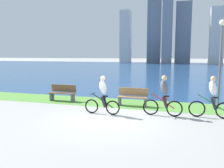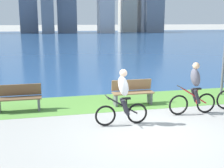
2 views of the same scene
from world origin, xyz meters
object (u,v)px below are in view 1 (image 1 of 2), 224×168
(bench_near_path, at_px, (63,93))
(bench_far_along_path, at_px, (133,97))
(cyclist_lead, at_px, (103,95))
(cyclist_distant_rear, at_px, (212,97))
(lamppost_tall, at_px, (221,52))
(cyclist_trailing, at_px, (164,96))

(bench_near_path, relative_size, bench_far_along_path, 1.00)
(cyclist_lead, xyz_separation_m, cyclist_distant_rear, (4.41, 0.71, 0.01))
(lamppost_tall, bearing_deg, cyclist_trailing, -139.02)
(cyclist_trailing, distance_m, lamppost_tall, 3.65)
(bench_far_along_path, bearing_deg, cyclist_lead, -114.33)
(cyclist_lead, distance_m, lamppost_tall, 5.81)
(cyclist_trailing, bearing_deg, bench_far_along_path, 137.00)
(cyclist_distant_rear, height_order, bench_near_path, cyclist_distant_rear)
(cyclist_distant_rear, distance_m, bench_far_along_path, 3.76)
(cyclist_distant_rear, height_order, bench_far_along_path, cyclist_distant_rear)
(cyclist_trailing, bearing_deg, lamppost_tall, 40.98)
(bench_near_path, xyz_separation_m, bench_far_along_path, (3.98, -0.10, 0.00))
(cyclist_lead, bearing_deg, cyclist_trailing, 10.39)
(cyclist_trailing, xyz_separation_m, lamppost_tall, (2.38, 2.06, 1.85))
(cyclist_trailing, relative_size, cyclist_distant_rear, 1.00)
(bench_near_path, bearing_deg, cyclist_lead, -33.92)
(bench_far_along_path, distance_m, lamppost_tall, 4.62)
(cyclist_trailing, height_order, cyclist_distant_rear, cyclist_distant_rear)
(cyclist_trailing, xyz_separation_m, bench_near_path, (-5.60, 1.61, -0.39))
(cyclist_distant_rear, height_order, lamppost_tall, lamppost_tall)
(bench_far_along_path, bearing_deg, cyclist_trailing, -43.00)
(cyclist_distant_rear, distance_m, lamppost_tall, 2.63)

